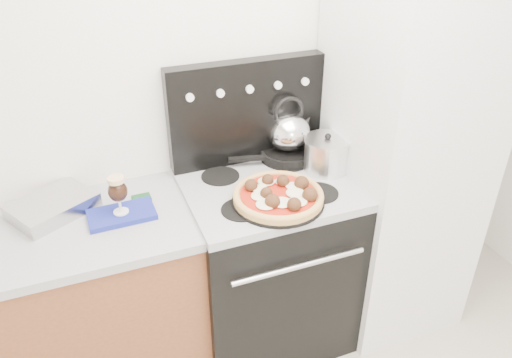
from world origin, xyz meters
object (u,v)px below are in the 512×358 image
beer_glass (118,195)px  tea_kettle (288,128)px  stove_body (267,266)px  skillet (287,154)px  base_cabinet (34,324)px  fridge (401,155)px  stock_pot (326,155)px  pizza_pan (278,201)px  pizza (278,194)px  oven_mitt (122,215)px

beer_glass → tea_kettle: tea_kettle is taller
stove_body → skillet: (0.19, 0.20, 0.50)m
base_cabinet → fridge: fridge is taller
base_cabinet → tea_kettle: 1.46m
beer_glass → stock_pot: beer_glass is taller
base_cabinet → tea_kettle: tea_kettle is taller
pizza_pan → stock_pot: size_ratio=1.90×
base_cabinet → stove_body: size_ratio=1.65×
pizza → tea_kettle: bearing=59.9°
fridge → stock_pot: bearing=171.8°
stove_body → pizza: (-0.01, -0.15, 0.52)m
tea_kettle → beer_glass: bearing=-152.7°
oven_mitt → stove_body: bearing=-1.3°
stove_body → pizza_pan: bearing=-95.3°
fridge → tea_kettle: 0.58m
oven_mitt → stock_pot: stock_pot is taller
skillet → tea_kettle: size_ratio=1.16×
pizza → oven_mitt: bearing=165.8°
stove_body → pizza: pizza is taller
fridge → base_cabinet: bearing=178.4°
stove_body → tea_kettle: (0.19, 0.20, 0.64)m
base_cabinet → fridge: 1.88m
base_cabinet → stove_body: (1.10, -0.02, 0.01)m
stove_body → pizza_pan: size_ratio=2.20×
beer_glass → skillet: 0.87m
beer_glass → base_cabinet: bearing=178.7°
beer_glass → fridge: bearing=-1.7°
oven_mitt → base_cabinet: bearing=178.7°
beer_glass → pizza_pan: size_ratio=0.43×
stove_body → beer_glass: size_ratio=5.12×
oven_mitt → skillet: size_ratio=1.02×
beer_glass → oven_mitt: bearing=0.0°
fridge → stock_pot: fridge is taller
skillet → beer_glass: bearing=-167.6°
base_cabinet → skillet: 1.40m
pizza_pan → base_cabinet: bearing=171.0°
stove_body → pizza_pan: pizza_pan is taller
fridge → pizza: bearing=-170.2°
skillet → tea_kettle: (0.00, 0.00, 0.14)m
fridge → tea_kettle: size_ratio=8.18×
base_cabinet → stock_pot: stock_pot is taller
beer_glass → stock_pot: 0.97m
pizza_pan → tea_kettle: size_ratio=1.73×
base_cabinet → beer_glass: size_ratio=8.43×
beer_glass → pizza: (0.64, -0.16, -0.05)m
oven_mitt → beer_glass: (0.00, 0.00, 0.10)m
fridge → pizza: fridge is taller
stock_pot → skillet: bearing=125.9°
pizza → base_cabinet: bearing=171.0°
stock_pot → stove_body: bearing=-174.4°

